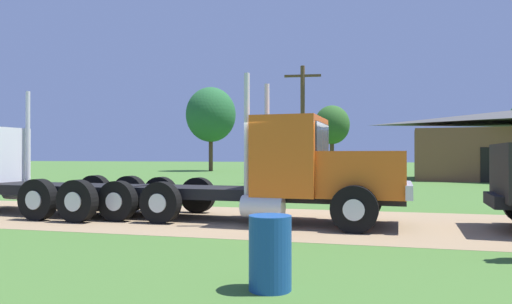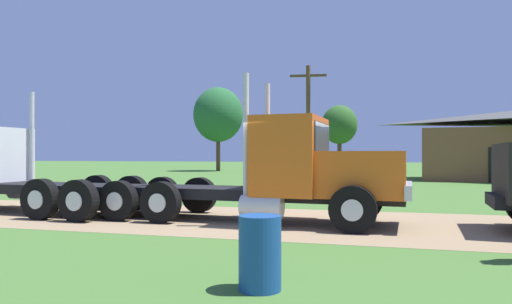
{
  "view_description": "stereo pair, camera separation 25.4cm",
  "coord_description": "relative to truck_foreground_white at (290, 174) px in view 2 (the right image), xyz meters",
  "views": [
    {
      "loc": [
        2.04,
        -11.72,
        1.72
      ],
      "look_at": [
        -0.86,
        0.0,
        1.8
      ],
      "focal_mm": 32.32,
      "sensor_mm": 36.0,
      "label": 1
    },
    {
      "loc": [
        2.28,
        -11.66,
        1.72
      ],
      "look_at": [
        -0.86,
        0.0,
        1.8
      ],
      "focal_mm": 32.32,
      "sensor_mm": 36.0,
      "label": 2
    }
  ],
  "objects": [
    {
      "name": "ground_plane",
      "position": [
        -0.07,
        0.16,
        -1.23
      ],
      "size": [
        200.0,
        200.0,
        0.0
      ],
      "primitive_type": "plane",
      "color": "#426B2C"
    },
    {
      "name": "dirt_track",
      "position": [
        -0.07,
        0.16,
        -1.23
      ],
      "size": [
        120.0,
        5.5,
        0.01
      ],
      "primitive_type": "cube",
      "color": "#937958",
      "rests_on": "ground_plane"
    },
    {
      "name": "truck_foreground_white",
      "position": [
        0.0,
        0.0,
        0.0
      ],
      "size": [
        8.36,
        2.98,
        3.7
      ],
      "color": "black",
      "rests_on": "ground_plane"
    },
    {
      "name": "steel_barrel",
      "position": [
        0.73,
        -5.83,
        -0.76
      ],
      "size": [
        0.55,
        0.55,
        0.95
      ],
      "primitive_type": "cylinder",
      "color": "#19478C",
      "rests_on": "ground_plane"
    },
    {
      "name": "utility_pole_near",
      "position": [
        -1.94,
        15.94,
        2.55
      ],
      "size": [
        2.2,
        0.37,
        7.09
      ],
      "color": "brown",
      "rests_on": "ground_plane"
    },
    {
      "name": "tree_left",
      "position": [
        -14.6,
        35.21,
        4.81
      ],
      "size": [
        5.34,
        5.34,
        9.0
      ],
      "color": "#513823",
      "rests_on": "ground_plane"
    },
    {
      "name": "tree_mid",
      "position": [
        -1.87,
        37.15,
        3.62
      ],
      "size": [
        3.69,
        3.69,
        6.92
      ],
      "color": "#513823",
      "rests_on": "ground_plane"
    }
  ]
}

